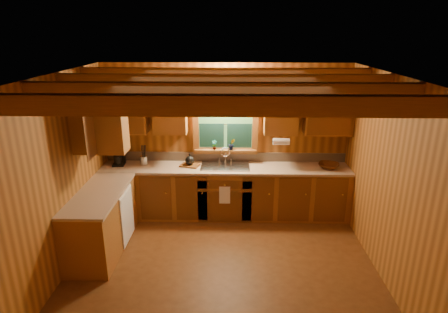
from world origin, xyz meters
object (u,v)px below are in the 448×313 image
sink (225,169)px  coffee_maker (119,155)px  cutting_board (190,165)px  wicker_basket (329,166)px

sink → coffee_maker: (-1.83, 0.07, 0.21)m
sink → cutting_board: (-0.60, 0.01, 0.06)m
coffee_maker → cutting_board: (1.22, -0.06, -0.15)m
cutting_board → sink: bearing=14.1°
sink → wicker_basket: size_ratio=2.42×
sink → coffee_maker: coffee_maker is taller
coffee_maker → wicker_basket: 3.57m
coffee_maker → wicker_basket: (3.57, -0.11, -0.13)m
sink → wicker_basket: sink is taller
wicker_basket → cutting_board: bearing=178.8°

